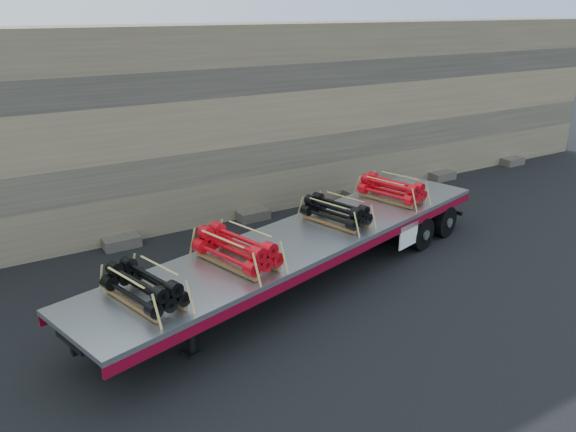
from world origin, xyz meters
name	(u,v)px	position (x,y,z in m)	size (l,w,h in m)	color
ground	(269,280)	(0.00, 0.00, 0.00)	(120.00, 120.00, 0.00)	black
rock_wall	(180,125)	(0.00, 6.50, 3.50)	(44.00, 3.00, 7.00)	#7A6B54
trailer	(306,258)	(0.93, -0.57, 0.72)	(14.37, 2.76, 1.44)	#A3A5AA
bundle_front	(144,287)	(-4.25, -1.93, 1.80)	(1.02, 2.03, 0.72)	black
bundle_midfront	(237,249)	(-1.63, -1.24, 1.83)	(1.12, 2.24, 0.79)	red
bundle_midrear	(336,212)	(2.21, -0.24, 1.79)	(1.00, 1.99, 0.71)	black
bundle_rear	(392,189)	(5.09, 0.52, 1.81)	(1.05, 2.10, 0.74)	red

